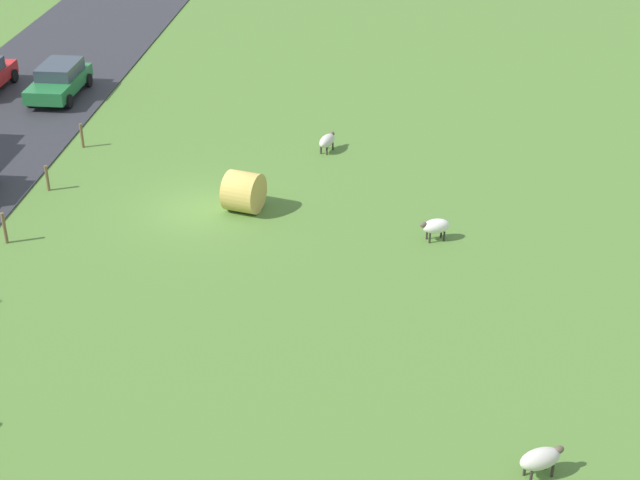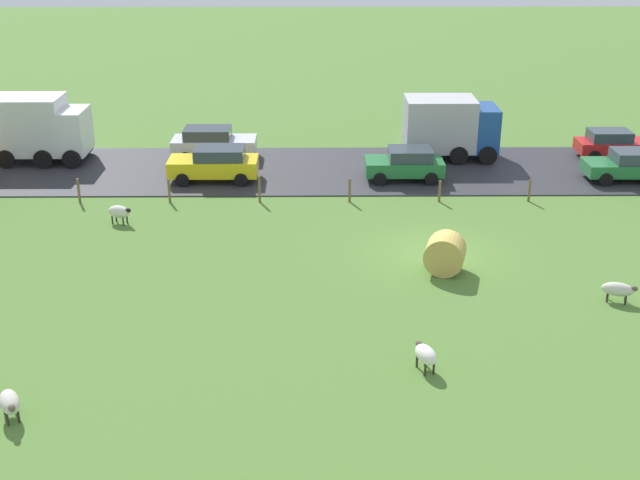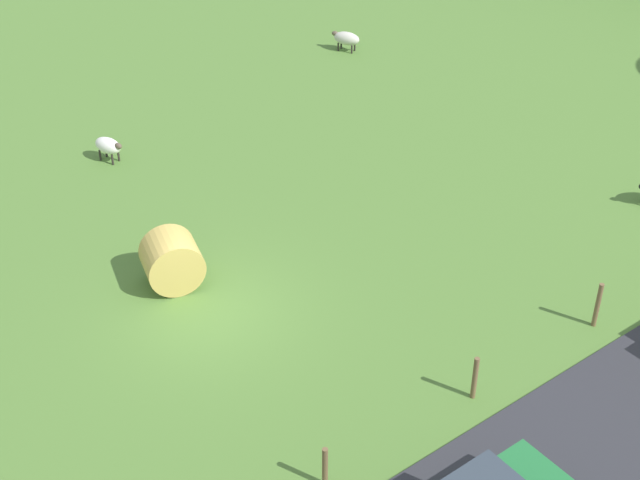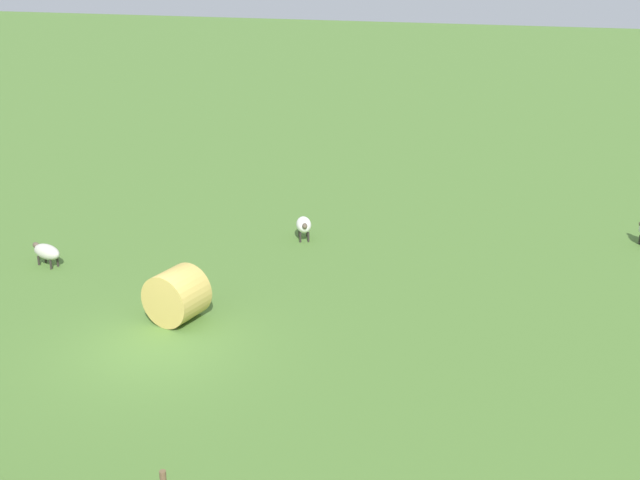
% 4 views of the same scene
% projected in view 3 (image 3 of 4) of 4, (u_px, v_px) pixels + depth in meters
% --- Properties ---
extents(ground_plane, '(160.00, 160.00, 0.00)m').
position_uv_depth(ground_plane, '(211.00, 313.00, 23.22)').
color(ground_plane, '#517A33').
extents(sheep_2, '(1.12, 0.81, 0.80)m').
position_uv_depth(sheep_2, '(108.00, 146.00, 29.25)').
color(sheep_2, white).
rests_on(sheep_2, ground_plane).
extents(sheep_3, '(1.20, 0.94, 0.78)m').
position_uv_depth(sheep_3, '(346.00, 38.00, 36.50)').
color(sheep_3, beige).
rests_on(sheep_3, ground_plane).
extents(hay_bale_0, '(1.56, 1.75, 1.49)m').
position_uv_depth(hay_bale_0, '(172.00, 261.00, 23.80)').
color(hay_bale_0, tan).
rests_on(hay_bale_0, ground_plane).
extents(fence_post_1, '(0.12, 0.12, 1.02)m').
position_uv_depth(fence_post_1, '(325.00, 467.00, 18.42)').
color(fence_post_1, brown).
rests_on(fence_post_1, ground_plane).
extents(fence_post_2, '(0.12, 0.12, 1.14)m').
position_uv_depth(fence_post_2, '(475.00, 378.00, 20.45)').
color(fence_post_2, brown).
rests_on(fence_post_2, ground_plane).
extents(fence_post_3, '(0.12, 0.12, 1.26)m').
position_uv_depth(fence_post_3, '(598.00, 305.00, 22.47)').
color(fence_post_3, brown).
rests_on(fence_post_3, ground_plane).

